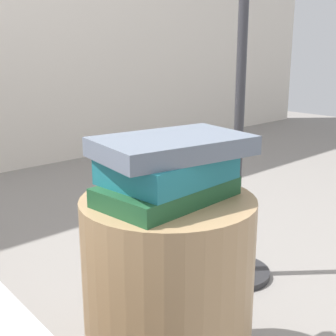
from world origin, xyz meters
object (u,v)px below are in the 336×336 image
book_forest (167,191)px  book_teal (168,168)px  book_slate (173,146)px  side_table (168,294)px

book_forest → book_teal: book_teal is taller
book_slate → book_teal: bearing=147.7°
book_teal → book_slate: 0.05m
side_table → book_forest: 0.24m
book_forest → book_teal: size_ratio=1.14×
book_forest → book_teal: bearing=38.1°
book_forest → book_slate: 0.09m
side_table → book_slate: size_ratio=1.46×
side_table → book_forest: bearing=-139.5°
side_table → book_slate: 0.33m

